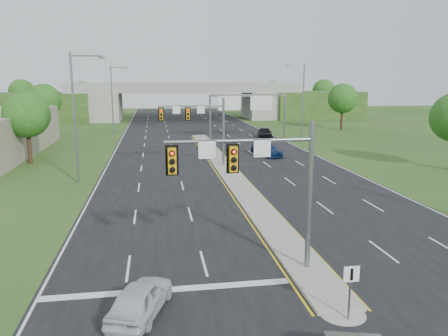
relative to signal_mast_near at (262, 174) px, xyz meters
name	(u,v)px	position (x,y,z in m)	size (l,w,h in m)	color
ground	(307,270)	(2.26, 0.07, -4.73)	(240.00, 240.00, 0.00)	#264518
road	(211,151)	(2.26, 35.07, -4.72)	(24.00, 160.00, 0.02)	black
median	(227,170)	(2.26, 23.07, -4.63)	(2.00, 54.00, 0.16)	gray
median_nose	(342,312)	(2.26, -3.93, -4.63)	(2.00, 2.00, 0.16)	gray
lane_markings	(213,160)	(1.66, 28.99, -4.70)	(23.72, 160.00, 0.01)	gold
signal_mast_near	(262,174)	(0.00, 0.00, 0.00)	(6.62, 0.60, 7.00)	slate
signal_mast_far	(201,121)	(0.00, 25.00, 0.00)	(6.62, 0.60, 7.00)	slate
keep_right_sign	(351,284)	(2.26, -4.45, -3.21)	(0.60, 0.13, 2.20)	slate
sign_gantry	(247,104)	(8.95, 44.99, 0.51)	(11.58, 0.44, 6.67)	slate
overpass	(185,103)	(2.26, 80.07, -1.17)	(80.00, 14.00, 8.10)	gray
lightpole_l_mid	(76,112)	(-11.03, 20.07, 1.38)	(2.85, 0.25, 11.00)	slate
lightpole_l_far	(113,96)	(-11.03, 55.07, 1.38)	(2.85, 0.25, 11.00)	slate
lightpole_r_far	(302,99)	(15.56, 40.07, 1.38)	(2.85, 0.25, 11.00)	slate
tree_l_near	(27,115)	(-17.74, 30.07, 0.45)	(4.80, 4.80, 7.60)	#382316
tree_l_mid	(44,101)	(-21.74, 55.07, 0.78)	(5.20, 5.20, 8.12)	#382316
tree_r_mid	(343,98)	(28.26, 55.07, 0.78)	(5.20, 5.20, 8.12)	#382316
tree_back_a	(22,92)	(-35.74, 94.07, 1.11)	(6.00, 6.00, 8.85)	#382316
tree_back_b	(83,93)	(-21.74, 94.07, 0.78)	(5.60, 5.60, 8.32)	#382316
tree_back_c	(273,92)	(26.26, 94.07, 0.78)	(5.60, 5.60, 8.32)	#382316
tree_back_d	(324,91)	(40.26, 94.07, 1.11)	(6.00, 6.00, 8.85)	#382316
car_white	(140,298)	(-5.33, -2.76, -4.04)	(1.57, 3.90, 1.33)	silver
car_far_b	(267,150)	(8.24, 30.62, -3.99)	(2.00, 4.91, 1.42)	#0D1F4E
car_far_c	(265,133)	(12.07, 46.29, -3.92)	(1.86, 4.62, 1.58)	black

